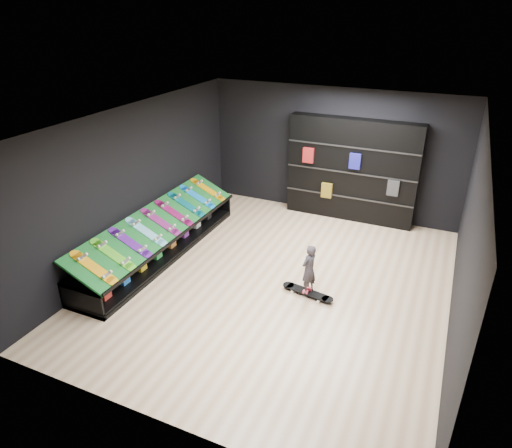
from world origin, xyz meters
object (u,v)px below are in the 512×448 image
at_px(child, 308,278).
at_px(back_shelving, 352,170).
at_px(floor_skateboard, 307,294).
at_px(display_rack, 160,243).

bearing_deg(child, back_shelving, -156.43).
bearing_deg(back_shelving, floor_skateboard, -87.52).
relative_size(back_shelving, floor_skateboard, 3.03).
bearing_deg(display_rack, child, -3.52).
bearing_deg(back_shelving, child, -87.52).
height_order(floor_skateboard, child, child).
distance_m(display_rack, floor_skateboard, 3.24).
relative_size(display_rack, back_shelving, 1.51).
distance_m(display_rack, back_shelving, 4.62).
bearing_deg(display_rack, back_shelving, 47.24).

